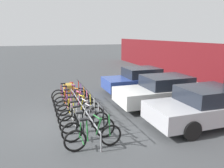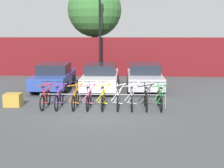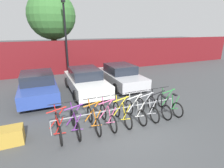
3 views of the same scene
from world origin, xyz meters
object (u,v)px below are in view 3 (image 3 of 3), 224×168
Objects in this scene: bicycle_white at (135,111)px; bicycle_black at (159,106)px; bike_rack at (119,110)px; bicycle_yellow at (122,114)px; car_white at (85,81)px; bicycle_green at (169,104)px; bicycle_red at (58,127)px; bicycle_purple at (75,123)px; car_silver at (121,76)px; car_blue at (38,86)px; bicycle_silver at (147,109)px; bicycle_orange at (94,119)px; lamp_post at (66,35)px; cargo_crate at (12,136)px; bicycle_pink at (108,117)px; tree_behind_hoarding at (52,16)px.

bicycle_white is 1.15m from bicycle_black.
bicycle_yellow reaches higher than bike_rack.
bicycle_black is 4.60m from car_white.
bike_rack is 2.40m from bicycle_green.
bicycle_red is 2.43m from bicycle_yellow.
car_silver reaches higher than bicycle_purple.
car_blue reaches higher than bike_rack.
bicycle_silver is at bearing 2.38° from bicycle_yellow.
bike_rack is 0.20m from bicycle_yellow.
bicycle_green is at bearing 1.30° from bicycle_orange.
bike_rack is 0.96× the size of lamp_post.
car_blue is at bearing 98.17° from bicycle_red.
cargo_crate is at bearing 177.17° from bicycle_orange.
bicycle_pink and bicycle_white have the same top height.
bicycle_orange is at bearing -178.55° from bicycle_white.
lamp_post is (-0.75, 7.97, 2.74)m from bicycle_yellow.
car_white reaches higher than cargo_crate.
car_blue is (-5.32, 4.08, 0.31)m from bicycle_green.
bicycle_pink is 0.26× the size of tree_behind_hoarding.
bicycle_white is at bearing -75.84° from car_white.
bike_rack is at bearing 175.39° from bicycle_green.
tree_behind_hoarding reaches higher than cargo_crate.
bicycle_yellow is at bearing -84.64° from lamp_post.
car_blue reaches higher than bicycle_red.
bicycle_white is 1.00× the size of bicycle_green.
bicycle_pink is at bearing -176.84° from bicycle_black.
car_silver is (2.57, 4.25, 0.31)m from bicycle_pink.
bicycle_pink is (1.25, 0.00, 0.00)m from bicycle_purple.
bicycle_red is 1.00× the size of bicycle_pink.
cargo_crate is at bearing 179.49° from bicycle_yellow.
bicycle_silver is (1.78, 0.00, 0.00)m from bicycle_pink.
lamp_post reaches higher than car_silver.
cargo_crate is (-2.71, 0.20, -0.10)m from bicycle_orange.
bicycle_pink is 1.21m from bicycle_white.
bicycle_pink is at bearing -178.55° from bicycle_white.
car_white is (0.76, 4.04, 0.31)m from bicycle_orange.
bicycle_green is (4.78, 0.00, 0.00)m from bicycle_red.
bike_rack is at bearing -53.29° from car_blue.
bike_rack is 4.58m from car_silver.
bicycle_orange and bicycle_black have the same top height.
bicycle_black is (1.81, -0.15, -0.12)m from bike_rack.
bicycle_pink is 1.00× the size of bicycle_black.
bicycle_orange is 0.57m from bicycle_pink.
bike_rack is 3.92m from car_white.
bicycle_pink is at bearing 0.55° from bicycle_red.
lamp_post is (-3.09, 7.97, 2.74)m from bicycle_green.
bicycle_silver is 0.39× the size of car_white.
car_blue is (-2.93, 3.93, 0.19)m from bike_rack.
bicycle_orange and bicycle_silver have the same top height.
car_silver is at bearing 54.90° from bicycle_orange.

